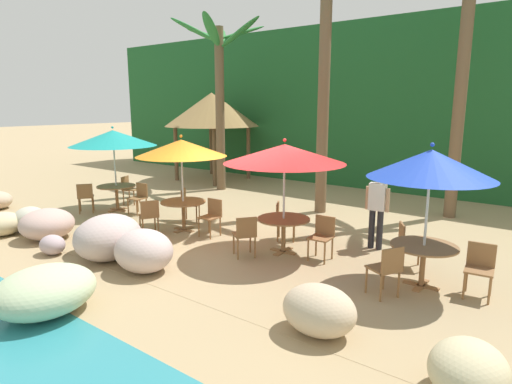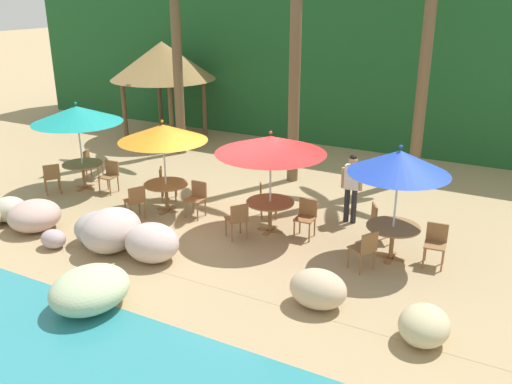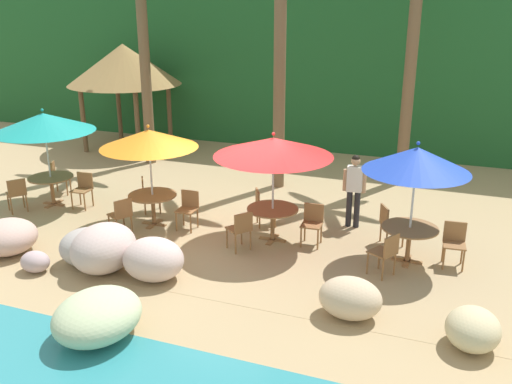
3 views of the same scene
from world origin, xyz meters
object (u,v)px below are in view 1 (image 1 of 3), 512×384
at_px(dining_table_teal, 116,190).
at_px(dining_table_red, 284,224).
at_px(chair_orange_seaward, 212,215).
at_px(chair_red_left, 245,233).
at_px(dining_table_orange, 183,206).
at_px(waiter_in_white, 377,204).
at_px(chair_teal_inland, 128,188).
at_px(palm_tree_second, 325,48).
at_px(chair_red_inland, 282,218).
at_px(umbrella_blue, 431,164).
at_px(umbrella_teal, 113,138).
at_px(dining_table_blue, 424,252).
at_px(chair_teal_left, 85,196).
at_px(chair_blue_seaward, 480,266).
at_px(chair_red_seaward, 323,234).
at_px(umbrella_orange, 181,148).
at_px(palapa_hut, 212,110).
at_px(umbrella_red, 284,154).
at_px(chair_orange_left, 149,215).
at_px(palm_tree_nearest, 219,77).
at_px(chair_blue_inland, 407,242).
at_px(chair_teal_seaward, 139,196).
at_px(chair_blue_left, 387,267).
at_px(chair_orange_inland, 188,202).
at_px(palm_tree_third, 465,43).

relative_size(dining_table_teal, dining_table_red, 1.00).
height_order(chair_orange_seaward, chair_red_left, same).
bearing_deg(dining_table_orange, waiter_in_white, 19.28).
distance_m(chair_teal_inland, dining_table_red, 6.42).
bearing_deg(palm_tree_second, chair_red_inland, -78.62).
xyz_separation_m(umbrella_blue, palm_tree_second, (-3.92, 3.62, 2.45)).
bearing_deg(umbrella_teal, dining_table_blue, -1.21).
distance_m(chair_orange_seaward, palm_tree_second, 5.49).
relative_size(umbrella_teal, dining_table_orange, 2.24).
relative_size(chair_teal_inland, chair_orange_seaward, 1.00).
height_order(chair_teal_left, chair_blue_seaward, same).
bearing_deg(chair_red_seaward, umbrella_orange, -175.91).
bearing_deg(dining_table_red, palapa_hut, 141.54).
xyz_separation_m(dining_table_red, chair_red_left, (-0.44, -0.74, -0.10)).
height_order(umbrella_red, umbrella_blue, umbrella_blue).
relative_size(chair_orange_seaward, chair_orange_left, 1.00).
relative_size(umbrella_orange, waiter_in_white, 1.39).
distance_m(chair_teal_left, umbrella_orange, 3.85).
xyz_separation_m(umbrella_red, palm_tree_nearest, (-5.64, 4.42, 1.92)).
distance_m(chair_teal_left, chair_orange_seaward, 4.39).
xyz_separation_m(dining_table_orange, chair_blue_inland, (5.21, 0.78, -0.10)).
relative_size(dining_table_teal, umbrella_blue, 0.45).
height_order(chair_teal_left, palm_tree_second, palm_tree_second).
height_order(umbrella_teal, chair_teal_seaward, umbrella_teal).
xyz_separation_m(chair_orange_seaward, dining_table_blue, (4.85, -0.02, 0.10)).
height_order(umbrella_teal, palm_tree_second, palm_tree_second).
bearing_deg(umbrella_blue, chair_blue_left, -112.78).
distance_m(chair_teal_left, chair_red_inland, 6.00).
xyz_separation_m(chair_orange_seaward, palm_tree_second, (0.93, 3.60, 4.04)).
distance_m(umbrella_orange, chair_red_left, 2.92).
bearing_deg(chair_orange_seaward, dining_table_orange, -172.78).
bearing_deg(chair_red_left, chair_orange_inland, 156.71).
relative_size(chair_blue_inland, palapa_hut, 0.23).
height_order(chair_orange_inland, chair_red_seaward, same).
bearing_deg(dining_table_teal, palapa_hut, 103.80).
bearing_deg(chair_orange_left, chair_red_inland, 31.14).
xyz_separation_m(dining_table_orange, umbrella_blue, (5.70, 0.08, 1.50)).
distance_m(chair_red_seaward, dining_table_blue, 2.01).
distance_m(chair_teal_inland, chair_red_inland, 5.87).
bearing_deg(chair_red_inland, palm_tree_third, 60.33).
bearing_deg(chair_orange_left, umbrella_teal, 158.93).
bearing_deg(chair_red_inland, umbrella_blue, -12.56).
xyz_separation_m(umbrella_orange, chair_red_inland, (2.36, 0.83, -1.53)).
xyz_separation_m(dining_table_teal, chair_red_inland, (5.44, 0.56, -0.10)).
bearing_deg(dining_table_blue, waiter_in_white, 134.34).
bearing_deg(dining_table_teal, umbrella_teal, 0.00).
bearing_deg(chair_red_seaward, palapa_hut, 145.18).
bearing_deg(waiter_in_white, umbrella_teal, -170.49).
relative_size(chair_orange_seaward, chair_orange_inland, 1.00).
relative_size(umbrella_teal, waiter_in_white, 1.45).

